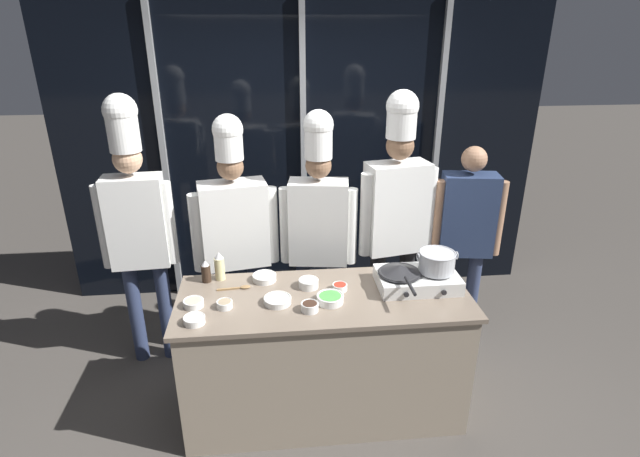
% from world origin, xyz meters
% --- Properties ---
extents(ground_plane, '(24.00, 24.00, 0.00)m').
position_xyz_m(ground_plane, '(0.00, 0.00, 0.00)').
color(ground_plane, '#47423D').
extents(window_wall_back, '(4.31, 0.09, 2.70)m').
position_xyz_m(window_wall_back, '(0.00, 1.73, 1.35)').
color(window_wall_back, black).
rests_on(window_wall_back, ground_plane).
extents(demo_counter, '(1.82, 0.72, 0.88)m').
position_xyz_m(demo_counter, '(0.00, 0.00, 0.44)').
color(demo_counter, gray).
rests_on(demo_counter, ground_plane).
extents(portable_stove, '(0.51, 0.35, 0.10)m').
position_xyz_m(portable_stove, '(0.61, 0.06, 0.93)').
color(portable_stove, silver).
rests_on(portable_stove, demo_counter).
extents(frying_pan, '(0.28, 0.48, 0.05)m').
position_xyz_m(frying_pan, '(0.49, 0.06, 1.01)').
color(frying_pan, '#232326').
rests_on(frying_pan, portable_stove).
extents(stock_pot, '(0.26, 0.23, 0.13)m').
position_xyz_m(stock_pot, '(0.72, 0.06, 1.05)').
color(stock_pot, '#B7BABF').
rests_on(stock_pot, portable_stove).
extents(squeeze_bottle_soy, '(0.06, 0.06, 0.15)m').
position_xyz_m(squeeze_bottle_soy, '(-0.74, 0.26, 0.95)').
color(squeeze_bottle_soy, '#332319').
rests_on(squeeze_bottle_soy, demo_counter).
extents(squeeze_bottle_oil, '(0.07, 0.07, 0.20)m').
position_xyz_m(squeeze_bottle_oil, '(-0.66, 0.29, 0.97)').
color(squeeze_bottle_oil, beige).
rests_on(squeeze_bottle_oil, demo_counter).
extents(prep_bowl_garlic, '(0.13, 0.13, 0.06)m').
position_xyz_m(prep_bowl_garlic, '(-0.09, 0.12, 0.91)').
color(prep_bowl_garlic, white).
rests_on(prep_bowl_garlic, demo_counter).
extents(prep_bowl_soy_glaze, '(0.11, 0.11, 0.05)m').
position_xyz_m(prep_bowl_soy_glaze, '(-0.10, -0.16, 0.91)').
color(prep_bowl_soy_glaze, white).
rests_on(prep_bowl_soy_glaze, demo_counter).
extents(prep_bowl_noodles, '(0.17, 0.17, 0.04)m').
position_xyz_m(prep_bowl_noodles, '(-0.29, -0.05, 0.90)').
color(prep_bowl_noodles, white).
rests_on(prep_bowl_noodles, demo_counter).
extents(prep_bowl_mushrooms, '(0.10, 0.10, 0.04)m').
position_xyz_m(prep_bowl_mushrooms, '(-0.60, -0.07, 0.91)').
color(prep_bowl_mushrooms, white).
rests_on(prep_bowl_mushrooms, demo_counter).
extents(prep_bowl_scallions, '(0.17, 0.17, 0.05)m').
position_xyz_m(prep_bowl_scallions, '(0.03, -0.08, 0.91)').
color(prep_bowl_scallions, white).
rests_on(prep_bowl_scallions, demo_counter).
extents(prep_bowl_shrimp, '(0.12, 0.12, 0.04)m').
position_xyz_m(prep_bowl_shrimp, '(-0.79, -0.04, 0.91)').
color(prep_bowl_shrimp, white).
rests_on(prep_bowl_shrimp, demo_counter).
extents(prep_bowl_chili_flakes, '(0.10, 0.10, 0.04)m').
position_xyz_m(prep_bowl_chili_flakes, '(0.11, 0.06, 0.90)').
color(prep_bowl_chili_flakes, white).
rests_on(prep_bowl_chili_flakes, demo_counter).
extents(prep_bowl_bean_sprouts, '(0.12, 0.12, 0.04)m').
position_xyz_m(prep_bowl_bean_sprouts, '(-0.76, -0.22, 0.91)').
color(prep_bowl_bean_sprouts, white).
rests_on(prep_bowl_bean_sprouts, demo_counter).
extents(prep_bowl_onion, '(0.16, 0.16, 0.04)m').
position_xyz_m(prep_bowl_onion, '(-0.37, 0.24, 0.91)').
color(prep_bowl_onion, white).
rests_on(prep_bowl_onion, demo_counter).
extents(serving_spoon_slotted, '(0.21, 0.05, 0.02)m').
position_xyz_m(serving_spoon_slotted, '(-0.52, 0.15, 0.89)').
color(serving_spoon_slotted, olive).
rests_on(serving_spoon_slotted, demo_counter).
extents(chef_head, '(0.53, 0.23, 2.03)m').
position_xyz_m(chef_head, '(-1.25, 0.70, 1.20)').
color(chef_head, '#2D3856').
rests_on(chef_head, ground_plane).
extents(chef_sous, '(0.62, 0.33, 1.89)m').
position_xyz_m(chef_sous, '(-0.58, 0.72, 1.07)').
color(chef_sous, '#2D3856').
rests_on(chef_sous, ground_plane).
extents(chef_line, '(0.56, 0.28, 1.91)m').
position_xyz_m(chef_line, '(0.04, 0.70, 1.10)').
color(chef_line, '#2D3856').
rests_on(chef_line, ground_plane).
extents(chef_pastry, '(0.59, 0.32, 2.03)m').
position_xyz_m(chef_pastry, '(0.62, 0.72, 1.18)').
color(chef_pastry, '#232326').
rests_on(chef_pastry, ground_plane).
extents(person_guest, '(0.53, 0.27, 1.62)m').
position_xyz_m(person_guest, '(1.17, 0.71, 0.99)').
color(person_guest, '#2D3856').
rests_on(person_guest, ground_plane).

